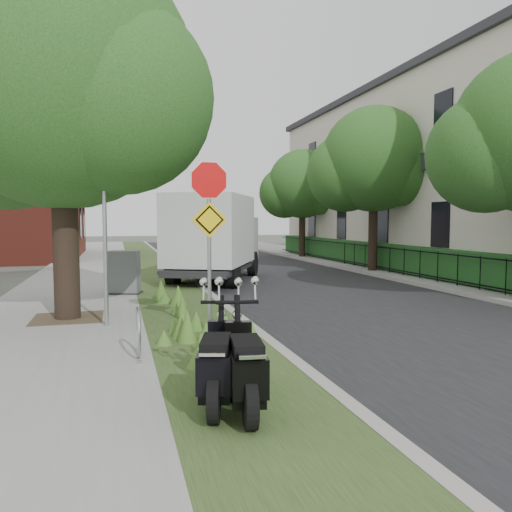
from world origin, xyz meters
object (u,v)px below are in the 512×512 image
at_px(scooter_near, 245,376).
at_px(utility_cabinet, 124,273).
at_px(sign_assembly, 209,211).
at_px(box_truck, 215,234).
at_px(scooter_far, 217,372).

xyz_separation_m(scooter_near, utility_cabinet, (-1.10, 9.24, 0.17)).
bearing_deg(sign_assembly, box_truck, 78.52).
bearing_deg(scooter_far, scooter_near, -40.09).
bearing_deg(scooter_far, sign_assembly, 80.92).
height_order(scooter_far, utility_cabinet, utility_cabinet).
relative_size(sign_assembly, scooter_far, 1.93).
distance_m(scooter_near, scooter_far, 0.34).
bearing_deg(sign_assembly, scooter_far, -99.08).
bearing_deg(scooter_near, utility_cabinet, 96.78).
relative_size(box_truck, utility_cabinet, 5.04).
bearing_deg(utility_cabinet, sign_assembly, -75.76).
relative_size(scooter_near, box_truck, 0.29).
height_order(sign_assembly, scooter_near, sign_assembly).
height_order(box_truck, utility_cabinet, box_truck).
xyz_separation_m(scooter_near, scooter_far, (-0.26, 0.22, -0.01)).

